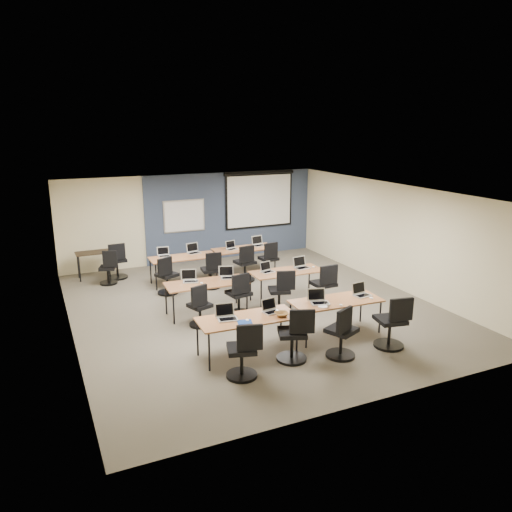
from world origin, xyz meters
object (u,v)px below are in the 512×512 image
training_table_front_left (247,320)px  training_table_back_left (183,258)px  task_chair_3 (392,326)px  task_chair_5 (239,298)px  laptop_10 (231,247)px  task_chair_4 (200,309)px  laptop_5 (227,275)px  task_chair_2 (342,336)px  laptop_0 (226,315)px  laptop_3 (361,292)px  laptop_7 (301,265)px  task_chair_6 (281,294)px  utility_table (93,255)px  spare_chair_a (117,264)px  task_chair_11 (269,262)px  laptop_4 (190,279)px  task_chair_10 (245,266)px  whiteboard (184,216)px  training_table_mid_left (206,284)px  training_table_back_right (244,250)px  task_chair_9 (211,273)px  projector_screen (259,197)px  laptop_1 (271,309)px  task_chair_1 (294,339)px  laptop_9 (193,251)px  training_table_mid_right (287,273)px  task_chair_8 (167,279)px  training_table_front_right (336,302)px  laptop_11 (258,243)px  spare_chair_b (109,270)px  task_chair_0 (244,355)px  laptop_8 (164,254)px  laptop_2 (319,300)px

training_table_front_left → training_table_back_left: bearing=90.5°
training_table_back_left → task_chair_3: 6.05m
task_chair_5 → laptop_10: size_ratio=3.29×
task_chair_4 → laptop_5: bearing=21.5°
task_chair_2 → task_chair_3: 1.12m
laptop_0 → laptop_3: laptop_0 is taller
laptop_7 → laptop_10: 2.59m
task_chair_6 → utility_table: size_ratio=1.11×
spare_chair_a → training_table_front_left: bearing=-78.8°
laptop_7 → utility_table: bearing=133.8°
laptop_5 → task_chair_11: (1.97, 1.86, -0.39)m
laptop_4 → task_chair_10: bearing=56.1°
whiteboard → training_table_mid_left: bearing=-100.5°
training_table_back_right → task_chair_9: (-1.32, -0.91, -0.28)m
projector_screen → laptop_1: bearing=-113.1°
task_chair_10 → task_chair_5: bearing=-125.6°
laptop_3 → task_chair_9: bearing=109.9°
task_chair_1 → utility_table: 7.18m
laptop_1 → task_chair_4: (-0.91, 1.54, -0.40)m
laptop_0 → task_chair_5: 2.04m
laptop_5 → laptop_9: laptop_9 is taller
laptop_0 → task_chair_3: size_ratio=0.34×
training_table_mid_left → training_table_back_right: same height
laptop_9 → task_chair_11: (2.00, -0.64, -0.39)m
laptop_4 → training_table_mid_right: bearing=13.8°
laptop_3 → task_chair_8: size_ratio=0.34×
training_table_mid_left → laptop_5: size_ratio=5.32×
task_chair_6 → training_table_back_right: bearing=99.6°
whiteboard → training_table_front_right: (1.21, -6.51, -0.76)m
laptop_1 → laptop_11: laptop_11 is taller
whiteboard → laptop_5: 4.25m
training_table_front_left → task_chair_8: (-0.50, 3.92, -0.28)m
spare_chair_b → laptop_5: bearing=-34.4°
training_table_front_right → task_chair_0: task_chair_0 is taller
task_chair_5 → laptop_11: task_chair_5 is taller
training_table_back_right → laptop_8: 2.31m
laptop_10 → task_chair_9: bearing=-147.2°
whiteboard → laptop_2: size_ratio=3.54×
laptop_8 → laptop_11: (2.80, 0.04, 0.01)m
training_table_front_right → task_chair_3: task_chair_3 is taller
projector_screen → task_chair_10: size_ratio=2.34×
task_chair_10 → laptop_11: 1.22m
task_chair_4 → task_chair_8: task_chair_8 is taller
training_table_front_right → laptop_1: 1.49m
laptop_2 → task_chair_11: 4.26m
laptop_2 → task_chair_3: bearing=-28.1°
task_chair_3 → laptop_5: size_ratio=3.07×
training_table_front_left → laptop_10: bearing=73.9°
laptop_8 → utility_table: 2.06m
training_table_back_left → laptop_2: size_ratio=4.90×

